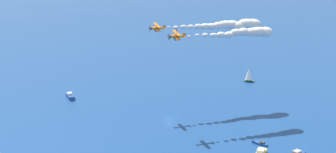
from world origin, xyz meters
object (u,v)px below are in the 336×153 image
Objects in this scene: motorboat_inshore at (259,143)px; biplane_wingman at (157,28)px; wingwalker_lead at (177,30)px; motorboat_far_port at (71,97)px; biplane_lead at (176,36)px; wingwalker_wingman at (157,23)px; sailboat_far_stbd at (249,75)px.

biplane_wingman reaches higher than motorboat_inshore.
motorboat_far_port is at bearing -3.28° from wingwalker_lead.
wingwalker_lead is (-0.26, 0.22, 2.16)m from biplane_lead.
biplane_lead is 3.81× the size of wingwalker_lead.
biplane_lead is 4.44× the size of wingwalker_wingman.
motorboat_far_port is 95.45m from motorboat_inshore.
biplane_wingman reaches higher than biplane_lead.
motorboat_far_port is 70.93m from biplane_lead.
motorboat_far_port is at bearing -1.12° from motorboat_inshore.
biplane_lead is 18.51m from biplane_wingman.
biplane_lead is (-2.55, 78.77, 31.64)m from sailboat_far_stbd.
sailboat_far_stbd reaches higher than motorboat_inshore.
biplane_lead is at bearing 176.92° from motorboat_far_port.
motorboat_far_port is 58.54m from biplane_wingman.
wingwalker_wingman is (-0.26, 0.22, 2.13)m from biplane_wingman.
motorboat_inshore is 0.84× the size of biplane_lead.
sailboat_far_stbd is 85.97m from wingwalker_lead.
wingwalker_lead reaches higher than biplane_wingman.
biplane_wingman is 2.15m from wingwalker_wingman.
sailboat_far_stbd is at bearing -87.96° from wingwalker_lead.
wingwalker_wingman is at bearing 139.85° from biplane_wingman.
biplane_wingman is 4.44× the size of wingwalker_wingman.
motorboat_far_port is 1.72× the size of motorboat_inshore.
biplane_lead is 2.19m from wingwalker_lead.
motorboat_inshore is at bearing -177.14° from wingwalker_lead.
wingwalker_lead is (-61.97, 3.55, 36.99)m from motorboat_far_port.
wingwalker_lead is at bearing 92.04° from sailboat_far_stbd.
wingwalker_wingman is (15.42, -9.60, 2.87)m from biplane_lead.
biplane_wingman is (13.12, 68.95, 32.39)m from sailboat_far_stbd.
biplane_wingman is at bearing -32.22° from wingwalker_lead.
wingwalker_wingman reaches higher than biplane_lead.
motorboat_inshore is at bearing -177.54° from biplane_lead.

